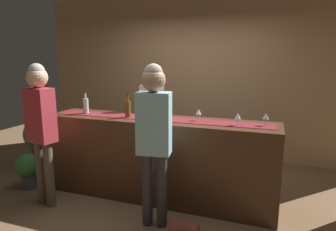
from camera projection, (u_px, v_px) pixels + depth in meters
name	position (u px, v px, depth m)	size (l,w,h in m)	color
ground_plane	(158.00, 196.00, 3.85)	(10.00, 10.00, 0.00)	brown
back_wall	(196.00, 76.00, 5.33)	(6.00, 0.12, 2.90)	tan
bar_counter	(158.00, 158.00, 3.75)	(2.94, 0.60, 1.04)	#472B19
counter_runner_cloth	(157.00, 118.00, 3.65)	(2.80, 0.28, 0.01)	maroon
wine_bottle_amber	(128.00, 109.00, 3.70)	(0.07, 0.07, 0.30)	brown
wine_bottle_clear	(86.00, 105.00, 3.95)	(0.07, 0.07, 0.30)	#B2C6C1
wine_glass_near_customer	(238.00, 116.00, 3.26)	(0.07, 0.07, 0.14)	silver
wine_glass_mid_counter	(198.00, 112.00, 3.50)	(0.07, 0.07, 0.14)	silver
wine_glass_far_end	(266.00, 117.00, 3.24)	(0.07, 0.07, 0.14)	silver
bartender	(152.00, 110.00, 4.29)	(0.38, 0.27, 1.67)	#26262B
customer_sipping	(154.00, 129.00, 2.99)	(0.37, 0.25, 1.73)	#33333D
customer_browsing	(41.00, 120.00, 3.44)	(0.37, 0.26, 1.72)	brown
potted_plant_tall	(43.00, 138.00, 4.76)	(0.59, 0.59, 0.87)	brown
potted_plant_small	(28.00, 168.00, 4.06)	(0.33, 0.33, 0.49)	#4C4C51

